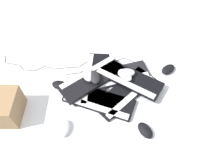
{
  "coord_description": "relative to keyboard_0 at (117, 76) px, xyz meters",
  "views": [
    {
      "loc": [
        -0.58,
        -0.52,
        1.17
      ],
      "look_at": [
        0.06,
        0.02,
        0.03
      ],
      "focal_mm": 35.0,
      "sensor_mm": 36.0,
      "label": 1
    }
  ],
  "objects": [
    {
      "name": "ground_plane",
      "position": [
        -0.14,
        -0.05,
        -0.01
      ],
      "size": [
        3.2,
        3.2,
        0.0
      ],
      "primitive_type": "plane",
      "color": "silver"
    },
    {
      "name": "keyboard_5",
      "position": [
        0.02,
        -0.09,
        0.03
      ],
      "size": [
        0.22,
        0.46,
        0.03
      ],
      "color": "black",
      "rests_on": "keyboard_3"
    },
    {
      "name": "mouse_7",
      "position": [
        -0.3,
        0.23,
        0.01
      ],
      "size": [
        0.1,
        0.13,
        0.04
      ],
      "primitive_type": "ellipsoid",
      "rotation": [
        0.0,
        0.0,
        5.12
      ],
      "color": "black",
      "rests_on": "ground"
    },
    {
      "name": "cable_1",
      "position": [
        -0.24,
        0.45,
        -0.01
      ],
      "size": [
        0.46,
        0.54,
        0.01
      ],
      "color": "#59595B",
      "rests_on": "ground"
    },
    {
      "name": "mouse_4",
      "position": [
        0.0,
        -0.07,
        0.07
      ],
      "size": [
        0.09,
        0.12,
        0.04
      ],
      "primitive_type": "ellipsoid",
      "rotation": [
        0.0,
        0.0,
        4.52
      ],
      "color": "silver",
      "rests_on": "keyboard_5"
    },
    {
      "name": "keyboard_0",
      "position": [
        0.0,
        0.0,
        0.0
      ],
      "size": [
        0.45,
        0.37,
        0.03
      ],
      "color": "black",
      "rests_on": "ground"
    },
    {
      "name": "keyboard_1",
      "position": [
        -0.1,
        0.09,
        0.0
      ],
      "size": [
        0.44,
        0.38,
        0.03
      ],
      "color": "black",
      "rests_on": "ground"
    },
    {
      "name": "mouse_5",
      "position": [
        -0.14,
        0.07,
        0.07
      ],
      "size": [
        0.12,
        0.13,
        0.04
      ],
      "primitive_type": "ellipsoid",
      "rotation": [
        0.0,
        0.0,
        0.96
      ],
      "color": "black",
      "rests_on": "keyboard_4"
    },
    {
      "name": "mouse_1",
      "position": [
        -0.49,
        -0.02,
        0.01
      ],
      "size": [
        0.13,
        0.12,
        0.04
      ],
      "primitive_type": "ellipsoid",
      "rotation": [
        0.0,
        0.0,
        3.76
      ],
      "color": "#B7B7BC",
      "rests_on": "ground"
    },
    {
      "name": "mouse_6",
      "position": [
        0.02,
        -0.06,
        0.07
      ],
      "size": [
        0.12,
        0.12,
        0.04
      ],
      "primitive_type": "ellipsoid",
      "rotation": [
        0.0,
        0.0,
        5.49
      ],
      "color": "silver",
      "rests_on": "keyboard_5"
    },
    {
      "name": "mouse_3",
      "position": [
        -0.15,
        0.11,
        0.07
      ],
      "size": [
        0.11,
        0.13,
        0.04
      ],
      "primitive_type": "ellipsoid",
      "rotation": [
        0.0,
        0.0,
        1.03
      ],
      "color": "#B7B7BC",
      "rests_on": "keyboard_4"
    },
    {
      "name": "keyboard_3",
      "position": [
        -0.07,
        -0.13,
        0.0
      ],
      "size": [
        0.45,
        0.19,
        0.03
      ],
      "color": "black",
      "rests_on": "ground"
    },
    {
      "name": "mouse_2",
      "position": [
        -0.2,
        -0.38,
        0.01
      ],
      "size": [
        0.1,
        0.12,
        0.04
      ],
      "primitive_type": "ellipsoid",
      "rotation": [
        0.0,
        0.0,
        4.42
      ],
      "color": "black",
      "rests_on": "ground"
    },
    {
      "name": "cable_0",
      "position": [
        0.04,
        0.11,
        -0.01
      ],
      "size": [
        0.4,
        0.4,
        0.01
      ],
      "color": "#59595B",
      "rests_on": "ground"
    },
    {
      "name": "keyboard_4",
      "position": [
        -0.13,
        0.09,
        0.03
      ],
      "size": [
        0.46,
        0.24,
        0.03
      ],
      "color": "black",
      "rests_on": "keyboard_1"
    },
    {
      "name": "keyboard_2",
      "position": [
        -0.22,
        -0.04,
        0.0
      ],
      "size": [
        0.29,
        0.46,
        0.03
      ],
      "color": "black",
      "rests_on": "ground"
    },
    {
      "name": "mouse_0",
      "position": [
        0.27,
        -0.24,
        0.01
      ],
      "size": [
        0.12,
        0.08,
        0.04
      ],
      "primitive_type": "ellipsoid",
      "rotation": [
        0.0,
        0.0,
        6.11
      ],
      "color": "black",
      "rests_on": "ground"
    }
  ]
}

